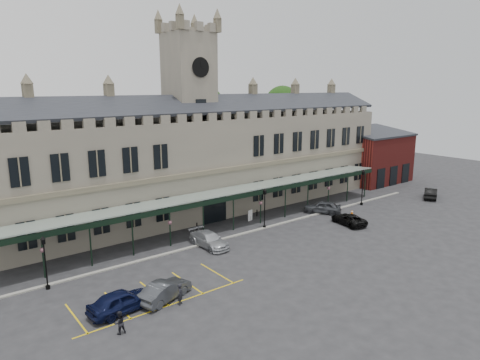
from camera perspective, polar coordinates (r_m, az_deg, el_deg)
ground at (r=43.36m, az=4.93°, el=-9.13°), size 140.00×140.00×0.00m
station_building at (r=53.92m, az=-6.48°, el=2.27°), size 60.00×10.36×17.30m
clock_tower at (r=53.24m, az=-6.71°, el=9.34°), size 5.60×5.60×24.80m
canopy at (r=48.01m, az=-1.07°, el=-3.90°), size 50.00×4.10×4.30m
brick_annex at (r=75.69m, az=17.37°, el=2.93°), size 12.40×8.36×9.23m
kerb at (r=47.25m, az=0.38°, el=-7.16°), size 60.00×0.40×0.12m
parking_markings at (r=34.90m, az=-11.02°, el=-14.91°), size 16.00×6.00×0.01m
tree_behind_mid at (r=65.12m, az=-4.78°, el=9.67°), size 6.00×6.00×16.00m
tree_behind_right at (r=75.07m, az=5.66°, el=10.01°), size 6.00×6.00×16.00m
lamp_post_left at (r=37.50m, az=-24.58°, el=-9.41°), size 0.43×0.43×4.49m
lamp_post_mid at (r=48.43m, az=3.31°, el=-3.29°), size 0.45×0.45×4.72m
lamp_post_right at (r=60.12m, az=16.04°, el=-0.51°), size 0.47×0.47×4.96m
traffic_cone at (r=55.94m, az=14.72°, el=-4.18°), size 0.39×0.39×0.63m
sign_board at (r=51.65m, az=1.37°, el=-4.76°), size 0.76×0.21×1.32m
bollard_left at (r=48.79m, az=-5.77°, el=-6.15°), size 0.15×0.15×0.82m
bollard_right at (r=53.48m, az=2.27°, el=-4.41°), size 0.15×0.15×0.83m
car_left_a at (r=32.93m, az=-15.51°, el=-15.28°), size 5.08×2.54×1.66m
car_left_b at (r=33.92m, az=-9.96°, el=-14.28°), size 4.84×3.03×1.51m
car_taxi at (r=43.62m, az=-4.14°, el=-7.94°), size 2.20×5.14×1.48m
car_van at (r=51.85m, az=14.27°, el=-5.08°), size 2.89×4.91×1.28m
car_right_a at (r=55.67m, az=10.93°, el=-3.55°), size 4.26×4.90×1.59m
car_right_b at (r=67.68m, az=24.07°, el=-1.59°), size 4.96×3.67×1.56m
person_a at (r=33.07m, az=-7.95°, el=-14.85°), size 0.70×0.67×1.61m
person_b at (r=30.42m, az=-15.76°, el=-17.84°), size 0.80×0.64×1.58m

